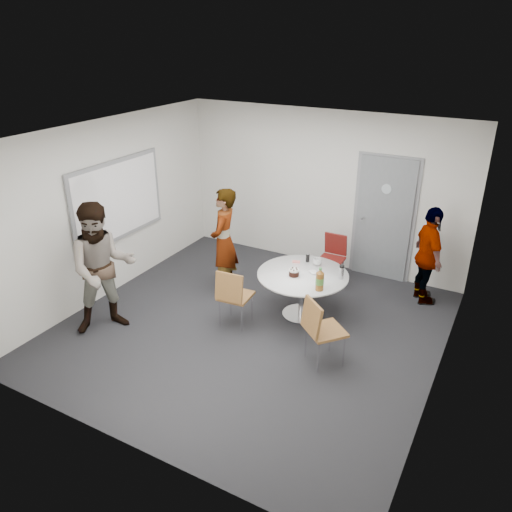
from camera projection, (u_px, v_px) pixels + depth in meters
The scene contains 15 objects.
floor at pixel (251, 328), 7.07m from camera, with size 5.00×5.00×0.00m, color black.
ceiling at pixel (250, 136), 5.94m from camera, with size 5.00×5.00×0.00m, color silver.
wall_back at pixel (322, 190), 8.50m from camera, with size 5.00×5.00×0.00m, color silver.
wall_left at pixel (108, 210), 7.60m from camera, with size 5.00×5.00×0.00m, color silver.
wall_right at pixel (451, 283), 5.42m from camera, with size 5.00×5.00×0.00m, color silver.
wall_front at pixel (116, 335), 4.52m from camera, with size 5.00×5.00×0.00m, color silver.
door at pixel (384, 219), 8.14m from camera, with size 1.02×0.17×2.12m.
whiteboard at pixel (118, 200), 7.70m from camera, with size 0.04×1.90×1.25m.
table at pixel (304, 280), 7.12m from camera, with size 1.30×1.30×1.01m.
chair_near_left at pixel (233, 293), 6.88m from camera, with size 0.46×0.49×0.88m.
chair_near_right at pixel (319, 326), 6.10m from camera, with size 0.63×0.63×0.91m.
chair_far at pixel (333, 254), 8.17m from camera, with size 0.40×0.43×0.82m.
person_main at pixel (224, 241), 7.74m from camera, with size 0.62×0.41×1.70m, color #A5C6EA.
person_left at pixel (103, 268), 6.71m from camera, with size 0.90×0.70×1.85m, color white.
person_right at pixel (428, 256), 7.45m from camera, with size 0.90×0.37×1.53m, color black.
Camera 1 is at (2.94, -5.22, 3.89)m, focal length 35.00 mm.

